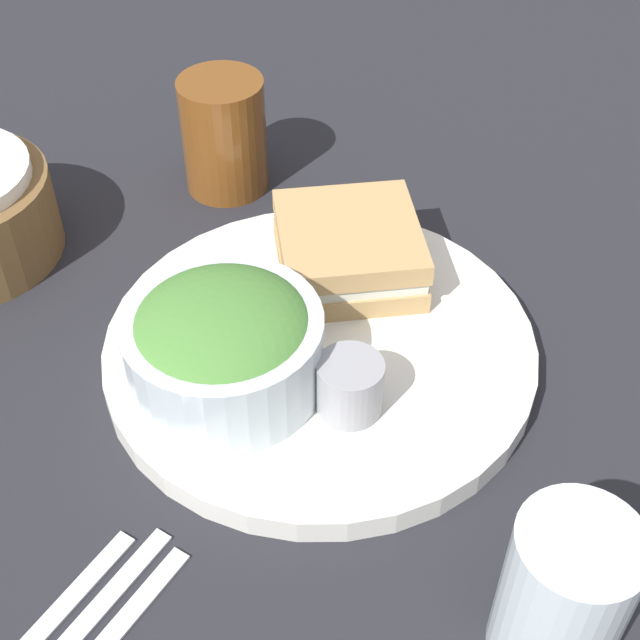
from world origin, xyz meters
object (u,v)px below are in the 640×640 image
(sandwich, at_px, (350,250))
(drink_glass, at_px, (224,135))
(plate, at_px, (320,349))
(salad_bowl, at_px, (223,342))
(dressing_cup, at_px, (350,386))
(water_glass, at_px, (563,596))

(sandwich, xyz_separation_m, drink_glass, (0.11, 0.15, 0.01))
(plate, distance_m, salad_bowl, 0.09)
(dressing_cup, height_order, drink_glass, drink_glass)
(sandwich, distance_m, dressing_cup, 0.14)
(dressing_cup, xyz_separation_m, drink_glass, (0.25, 0.18, 0.01))
(sandwich, distance_m, drink_glass, 0.19)
(plate, height_order, salad_bowl, salad_bowl)
(salad_bowl, height_order, drink_glass, drink_glass)
(salad_bowl, distance_m, drink_glass, 0.27)
(salad_bowl, distance_m, dressing_cup, 0.09)
(sandwich, xyz_separation_m, salad_bowl, (-0.14, 0.05, 0.01))
(salad_bowl, bearing_deg, sandwich, -21.13)
(plate, bearing_deg, salad_bowl, 137.76)
(dressing_cup, relative_size, drink_glass, 0.43)
(plate, relative_size, sandwich, 2.19)
(plate, distance_m, water_glass, 0.26)
(sandwich, xyz_separation_m, water_glass, (-0.26, -0.19, 0.01))
(sandwich, xyz_separation_m, dressing_cup, (-0.14, -0.04, -0.00))
(sandwich, height_order, water_glass, water_glass)
(plate, bearing_deg, water_glass, -133.75)
(salad_bowl, xyz_separation_m, drink_glass, (0.25, 0.09, -0.00))
(plate, height_order, dressing_cup, dressing_cup)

